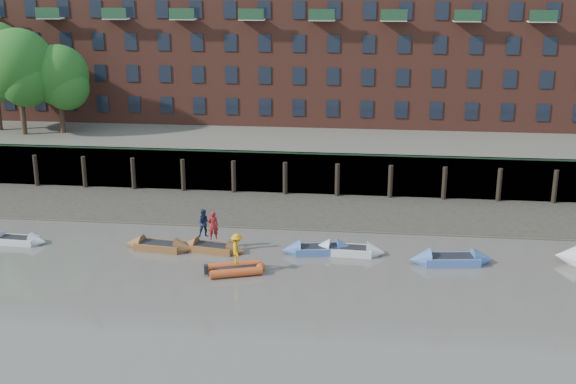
% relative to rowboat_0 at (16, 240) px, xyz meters
% --- Properties ---
extents(ground, '(220.00, 220.00, 0.00)m').
position_rel_rowboat_0_xyz_m(ground, '(17.63, -9.43, -0.21)').
color(ground, '#635D55').
rests_on(ground, ground).
extents(foreshore, '(110.00, 8.00, 0.50)m').
position_rel_rowboat_0_xyz_m(foreshore, '(17.63, 8.57, -0.21)').
color(foreshore, '#3D382F').
rests_on(foreshore, ground).
extents(mud_band, '(110.00, 1.60, 0.10)m').
position_rel_rowboat_0_xyz_m(mud_band, '(17.63, 5.17, -0.21)').
color(mud_band, '#4C4336').
rests_on(mud_band, ground).
extents(river_wall, '(110.00, 1.23, 3.30)m').
position_rel_rowboat_0_xyz_m(river_wall, '(17.63, 12.95, 1.39)').
color(river_wall, '#2D2A26').
rests_on(river_wall, ground).
extents(bank_terrace, '(110.00, 28.00, 3.20)m').
position_rel_rowboat_0_xyz_m(bank_terrace, '(17.63, 26.57, 1.39)').
color(bank_terrace, '#5E594D').
rests_on(bank_terrace, ground).
extents(apartment_terrace, '(80.60, 15.56, 20.98)m').
position_rel_rowboat_0_xyz_m(apartment_terrace, '(17.63, 27.56, 12.62)').
color(apartment_terrace, brown).
rests_on(apartment_terrace, bank_terrace).
extents(tree_cluster, '(11.76, 7.74, 9.40)m').
position_rel_rowboat_0_xyz_m(tree_cluster, '(-7.99, 17.92, 8.80)').
color(tree_cluster, '#3A281C').
rests_on(tree_cluster, bank_terrace).
extents(rowboat_0, '(4.05, 1.37, 1.16)m').
position_rel_rowboat_0_xyz_m(rowboat_0, '(0.00, 0.00, 0.00)').
color(rowboat_0, silver).
rests_on(rowboat_0, ground).
extents(rowboat_2, '(4.58, 1.86, 1.29)m').
position_rel_rowboat_0_xyz_m(rowboat_2, '(9.28, -0.03, 0.02)').
color(rowboat_2, brown).
rests_on(rowboat_2, ground).
extents(rowboat_3, '(4.37, 1.93, 1.23)m').
position_rel_rowboat_0_xyz_m(rowboat_3, '(12.61, 0.05, 0.01)').
color(rowboat_3, brown).
rests_on(rowboat_3, ground).
extents(rowboat_4, '(4.70, 2.14, 1.32)m').
position_rel_rowboat_0_xyz_m(rowboat_4, '(19.09, 0.51, 0.03)').
color(rowboat_4, '#4768AA').
rests_on(rowboat_4, ground).
extents(rowboat_5, '(4.57, 1.57, 1.31)m').
position_rel_rowboat_0_xyz_m(rowboat_5, '(20.89, 0.58, 0.03)').
color(rowboat_5, silver).
rests_on(rowboat_5, ground).
extents(rowboat_6, '(5.11, 2.06, 1.44)m').
position_rel_rowboat_0_xyz_m(rowboat_6, '(26.95, -0.29, 0.05)').
color(rowboat_6, '#4768AA').
rests_on(rowboat_6, ground).
extents(rib_tender, '(3.31, 2.40, 0.56)m').
position_rel_rowboat_0_xyz_m(rib_tender, '(14.74, -3.08, 0.04)').
color(rib_tender, '#C94A1C').
rests_on(rib_tender, ground).
extents(person_rower_a, '(0.75, 0.61, 1.78)m').
position_rel_rowboat_0_xyz_m(person_rower_a, '(12.71, -0.03, 1.51)').
color(person_rower_a, maroon).
rests_on(person_rower_a, rowboat_3).
extents(person_rower_b, '(1.03, 0.92, 1.77)m').
position_rel_rowboat_0_xyz_m(person_rower_b, '(12.11, 0.29, 1.50)').
color(person_rower_b, '#19233F').
rests_on(person_rower_b, rowboat_3).
extents(person_rib_crew, '(0.90, 1.29, 1.82)m').
position_rel_rowboat_0_xyz_m(person_rib_crew, '(14.73, -3.04, 1.23)').
color(person_rib_crew, orange).
rests_on(person_rib_crew, rib_tender).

